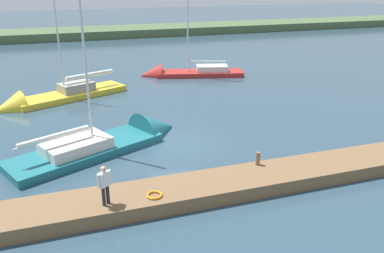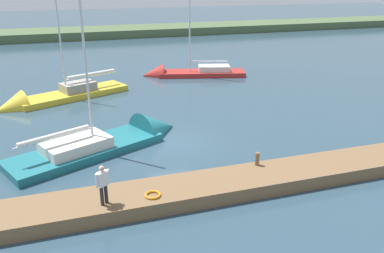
# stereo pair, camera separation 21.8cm
# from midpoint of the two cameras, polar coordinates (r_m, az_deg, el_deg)

# --- Properties ---
(ground_plane) EXTENTS (200.00, 200.00, 0.00)m
(ground_plane) POSITION_cam_midpoint_polar(r_m,az_deg,el_deg) (22.53, -2.40, -2.38)
(ground_plane) COLOR #2D4756
(far_shoreline) EXTENTS (180.00, 8.00, 2.40)m
(far_shoreline) POSITION_cam_midpoint_polar(r_m,az_deg,el_deg) (65.13, -13.21, 12.45)
(far_shoreline) COLOR #4C603D
(far_shoreline) RESTS_ON ground_plane
(dock_pier) EXTENTS (26.44, 2.26, 0.61)m
(dock_pier) POSITION_cam_midpoint_polar(r_m,az_deg,el_deg) (17.39, 2.85, -8.70)
(dock_pier) COLOR brown
(dock_pier) RESTS_ON ground_plane
(mooring_post_near) EXTENTS (0.20, 0.20, 0.63)m
(mooring_post_near) POSITION_cam_midpoint_polar(r_m,az_deg,el_deg) (18.74, 9.64, -4.59)
(mooring_post_near) COLOR brown
(mooring_post_near) RESTS_ON dock_pier
(life_ring_buoy) EXTENTS (0.66, 0.66, 0.10)m
(life_ring_buoy) POSITION_cam_midpoint_polar(r_m,az_deg,el_deg) (16.20, -5.25, -9.71)
(life_ring_buoy) COLOR orange
(life_ring_buoy) RESTS_ON dock_pier
(sailboat_far_left) EXTENTS (10.24, 6.65, 10.45)m
(sailboat_far_left) POSITION_cam_midpoint_polar(r_m,az_deg,el_deg) (22.78, -9.82, -1.96)
(sailboat_far_left) COLOR #1E6B75
(sailboat_far_left) RESTS_ON ground_plane
(sailboat_near_dock) EXTENTS (10.21, 6.24, 10.57)m
(sailboat_near_dock) POSITION_cam_midpoint_polar(r_m,az_deg,el_deg) (31.62, -19.37, 3.65)
(sailboat_near_dock) COLOR gold
(sailboat_near_dock) RESTS_ON ground_plane
(sailboat_behind_pier) EXTENTS (9.83, 4.61, 12.15)m
(sailboat_behind_pier) POSITION_cam_midpoint_polar(r_m,az_deg,el_deg) (37.82, -1.01, 7.54)
(sailboat_behind_pier) COLOR #B22823
(sailboat_behind_pier) RESTS_ON ground_plane
(person_on_dock) EXTENTS (0.55, 0.42, 1.63)m
(person_on_dock) POSITION_cam_midpoint_polar(r_m,az_deg,el_deg) (15.53, -12.25, -7.84)
(person_on_dock) COLOR #28282D
(person_on_dock) RESTS_ON dock_pier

